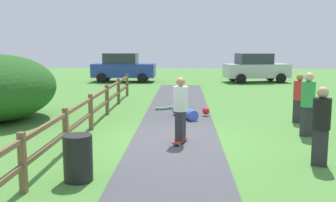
% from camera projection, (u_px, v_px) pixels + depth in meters
% --- Properties ---
extents(ground_plane, '(60.00, 60.00, 0.00)m').
position_uv_depth(ground_plane, '(175.00, 141.00, 10.74)').
color(ground_plane, '#4C8438').
extents(asphalt_path, '(2.40, 28.00, 0.02)m').
position_uv_depth(asphalt_path, '(175.00, 141.00, 10.74)').
color(asphalt_path, '#47474C').
rests_on(asphalt_path, ground_plane).
extents(wooden_fence, '(0.12, 18.12, 1.10)m').
position_uv_depth(wooden_fence, '(80.00, 116.00, 10.75)').
color(wooden_fence, brown).
rests_on(wooden_fence, ground_plane).
extents(trash_bin, '(0.56, 0.56, 0.90)m').
position_uv_depth(trash_bin, '(78.00, 158.00, 7.60)').
color(trash_bin, black).
rests_on(trash_bin, ground_plane).
extents(skater_riding, '(0.48, 0.82, 1.73)m').
position_uv_depth(skater_riding, '(181.00, 107.00, 10.30)').
color(skater_riding, '#B23326').
rests_on(skater_riding, asphalt_path).
extents(skater_fallen, '(1.35, 1.45, 0.36)m').
position_uv_depth(skater_fallen, '(187.00, 112.00, 13.96)').
color(skater_fallen, blue).
rests_on(skater_fallen, asphalt_path).
extents(skateboard_loose, '(0.80, 0.55, 0.08)m').
position_uv_depth(skateboard_loose, '(165.00, 108.00, 15.68)').
color(skateboard_loose, '#338C4C').
rests_on(skateboard_loose, asphalt_path).
extents(bystander_black, '(0.50, 0.50, 1.72)m').
position_uv_depth(bystander_black, '(321.00, 123.00, 8.46)').
color(bystander_black, '#2D2D33').
rests_on(bystander_black, ground_plane).
extents(bystander_green, '(0.50, 0.50, 1.81)m').
position_uv_depth(bystander_green, '(308.00, 101.00, 11.15)').
color(bystander_green, '#2D2D33').
rests_on(bystander_green, ground_plane).
extents(bystander_red, '(0.52, 0.52, 1.62)m').
position_uv_depth(bystander_red, '(299.00, 96.00, 13.09)').
color(bystander_red, '#2D2D33').
rests_on(bystander_red, ground_plane).
extents(parked_car_silver, '(4.44, 2.56, 1.92)m').
position_uv_depth(parked_car_silver, '(256.00, 68.00, 26.41)').
color(parked_car_silver, '#B7B7BC').
rests_on(parked_car_silver, ground_plane).
extents(parked_car_blue, '(4.23, 2.06, 1.92)m').
position_uv_depth(parked_car_blue, '(123.00, 67.00, 26.78)').
color(parked_car_blue, '#283D99').
rests_on(parked_car_blue, ground_plane).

